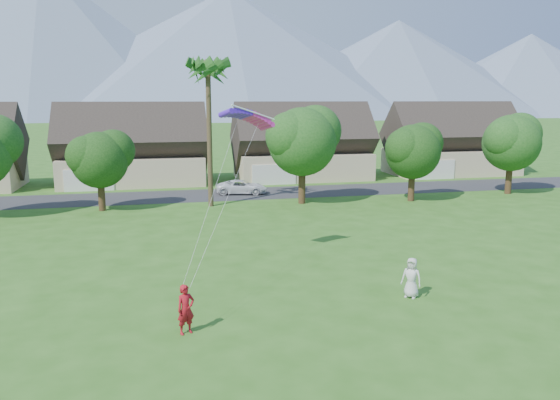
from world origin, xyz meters
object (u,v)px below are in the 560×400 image
object	(u,v)px
parked_car	(242,187)
watcher	(411,278)
parafoil_kite	(248,115)
kite_flyer	(186,309)

from	to	relation	value
parked_car	watcher	bearing A→B (deg)	-161.86
parked_car	parafoil_kite	bearing A→B (deg)	-176.13
kite_flyer	parked_car	distance (m)	32.22
parked_car	kite_flyer	bearing A→B (deg)	178.96
parked_car	parafoil_kite	distance (m)	24.14
kite_flyer	parafoil_kite	bearing A→B (deg)	42.11
watcher	parafoil_kite	size ratio (longest dim) A/B	0.57
kite_flyer	watcher	distance (m)	10.60
kite_flyer	watcher	world-z (taller)	kite_flyer
kite_flyer	parked_car	xyz separation A→B (m)	(6.99, 31.45, -0.32)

